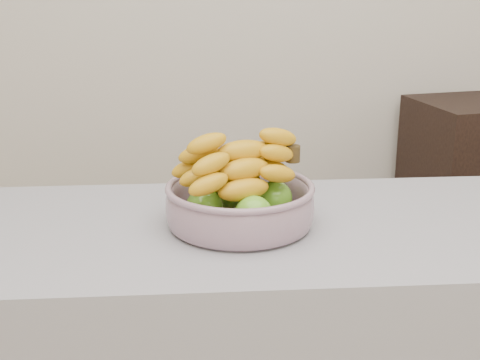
% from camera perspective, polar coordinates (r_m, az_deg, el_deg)
% --- Properties ---
extents(cabinet, '(0.58, 0.50, 0.92)m').
position_cam_1_polar(cabinet, '(2.91, 19.27, -2.56)').
color(cabinet, black).
rests_on(cabinet, ground).
extents(fruit_bowl, '(0.31, 0.31, 0.18)m').
position_cam_1_polar(fruit_bowl, '(1.38, -0.02, -1.64)').
color(fruit_bowl, '#A9B4CB').
rests_on(fruit_bowl, counter).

